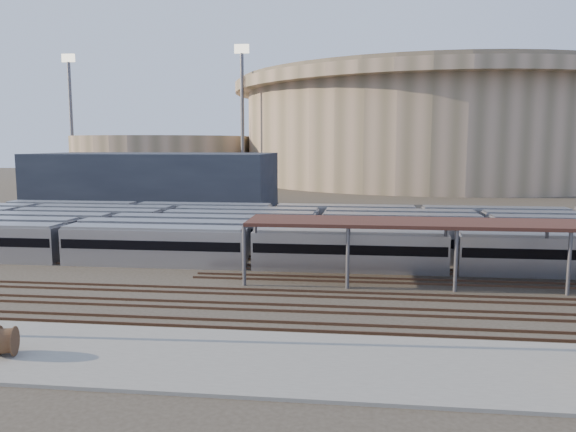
# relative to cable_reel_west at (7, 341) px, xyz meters

# --- Properties ---
(ground) EXTENTS (420.00, 420.00, 0.00)m
(ground) POSITION_rel_cable_reel_west_xyz_m (17.82, 16.10, -1.02)
(ground) COLOR #383026
(ground) RESTS_ON ground
(apron) EXTENTS (50.00, 9.00, 0.20)m
(apron) POSITION_rel_cable_reel_west_xyz_m (12.82, 1.10, -0.92)
(apron) COLOR gray
(apron) RESTS_ON ground
(subway_trains) EXTENTS (130.27, 23.90, 3.60)m
(subway_trains) POSITION_rel_cable_reel_west_xyz_m (17.23, 34.60, 0.78)
(subway_trains) COLOR #ACACB0
(subway_trains) RESTS_ON ground
(empty_tracks) EXTENTS (170.00, 9.62, 0.18)m
(empty_tracks) POSITION_rel_cable_reel_west_xyz_m (17.82, 11.10, -0.93)
(empty_tracks) COLOR #4C3323
(empty_tracks) RESTS_ON ground
(stadium) EXTENTS (124.00, 124.00, 32.50)m
(stadium) POSITION_rel_cable_reel_west_xyz_m (42.82, 156.10, 15.45)
(stadium) COLOR tan
(stadium) RESTS_ON ground
(secondary_arena) EXTENTS (56.00, 56.00, 14.00)m
(secondary_arena) POSITION_rel_cable_reel_west_xyz_m (-42.18, 146.10, 5.98)
(secondary_arena) COLOR tan
(secondary_arena) RESTS_ON ground
(service_building) EXTENTS (42.00, 20.00, 10.00)m
(service_building) POSITION_rel_cable_reel_west_xyz_m (-17.18, 71.10, 3.98)
(service_building) COLOR #1E232D
(service_building) RESTS_ON ground
(floodlight_0) EXTENTS (4.00, 1.00, 38.40)m
(floodlight_0) POSITION_rel_cable_reel_west_xyz_m (-12.18, 126.10, 19.63)
(floodlight_0) COLOR #555459
(floodlight_0) RESTS_ON ground
(floodlight_1) EXTENTS (4.00, 1.00, 38.40)m
(floodlight_1) POSITION_rel_cable_reel_west_xyz_m (-67.18, 136.10, 19.63)
(floodlight_1) COLOR #555459
(floodlight_1) RESTS_ON ground
(floodlight_3) EXTENTS (4.00, 1.00, 38.40)m
(floodlight_3) POSITION_rel_cable_reel_west_xyz_m (7.82, 176.10, 19.63)
(floodlight_3) COLOR #555459
(floodlight_3) RESTS_ON ground
(cable_reel_west) EXTENTS (1.34, 1.83, 1.64)m
(cable_reel_west) POSITION_rel_cable_reel_west_xyz_m (0.00, 0.00, 0.00)
(cable_reel_west) COLOR brown
(cable_reel_west) RESTS_ON apron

